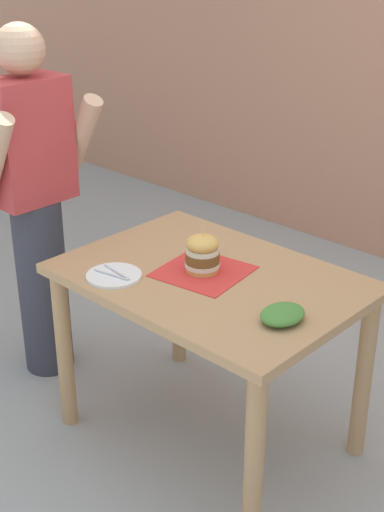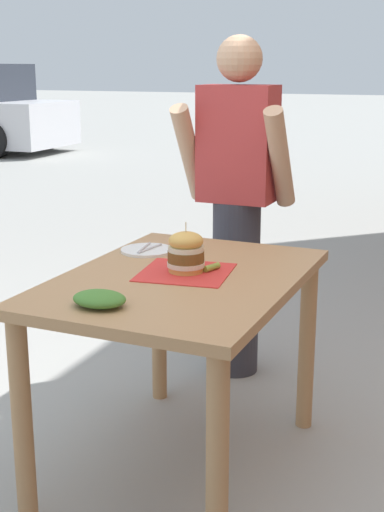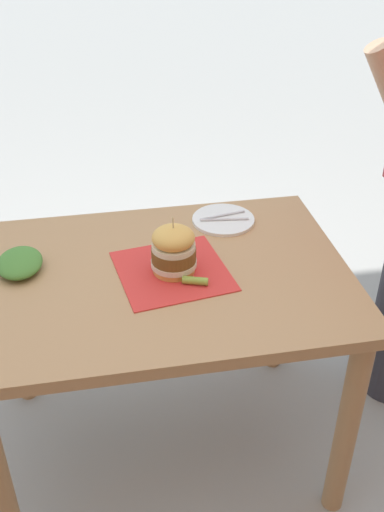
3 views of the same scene
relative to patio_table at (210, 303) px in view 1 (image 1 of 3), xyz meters
name	(u,v)px [view 1 (image 1 of 3)]	position (x,y,z in m)	size (l,w,h in m)	color
ground_plane	(208,435)	(0.00, 0.00, -0.67)	(80.00, 80.00, 0.00)	#9E9E99
patio_table	(210,303)	(0.00, 0.00, 0.00)	(0.83, 1.17, 0.79)	tan
serving_paper	(204,271)	(0.00, 0.04, 0.13)	(0.33, 0.33, 0.00)	red
sandwich	(202,253)	(0.00, 0.04, 0.21)	(0.14, 0.14, 0.19)	gold
pickle_spear	(207,258)	(0.08, 0.09, 0.15)	(0.02, 0.02, 0.08)	#8EA83D
side_plate_with_forks	(114,275)	(-0.28, 0.26, 0.14)	(0.22, 0.22, 0.02)	white
side_salad	(283,314)	(-0.10, -0.43, 0.15)	(0.18, 0.14, 0.05)	#477F33
diner_across_table	(35,203)	(-0.14, 0.97, 0.22)	(0.55, 0.35, 1.69)	#33333D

